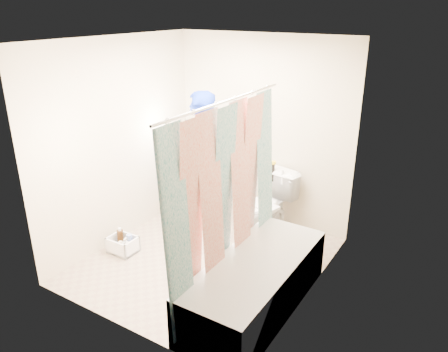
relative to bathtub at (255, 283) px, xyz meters
The scene contains 14 objects.
floor 0.99m from the bathtub, 153.43° to the left, with size 2.60×2.60×0.00m, color gray.
ceiling 2.33m from the bathtub, 153.43° to the left, with size 2.40×2.60×0.02m, color white.
wall_back 2.14m from the bathtub, 116.23° to the left, with size 2.40×0.02×2.40m, color beige.
wall_front 1.54m from the bathtub, 134.17° to the right, with size 2.40×0.02×2.40m, color beige.
wall_left 2.29m from the bathtub, 168.29° to the left, with size 0.02×2.60×2.40m, color beige.
wall_right 1.08m from the bathtub, 50.53° to the left, with size 0.02×2.60×2.40m, color beige.
bathtub is the anchor object (origin of this frame).
curtain_rod 1.71m from the bathtub, behind, with size 0.02×0.02×1.90m, color silver.
shower_curtain 0.82m from the bathtub, behind, with size 0.06×1.75×1.80m, color white.
toilet 1.41m from the bathtub, 113.06° to the left, with size 0.45×0.78×0.80m, color silver.
tank_lid 1.32m from the bathtub, 116.48° to the left, with size 0.49×0.21×0.04m, color white.
tank_internals 1.69m from the bathtub, 109.71° to the left, with size 0.19×0.08×0.26m.
plumber 1.91m from the bathtub, 141.29° to the left, with size 0.64×0.42×1.75m, color #0E148F.
cleaning_caddy 1.78m from the bathtub, behind, with size 0.32×0.26×0.24m.
Camera 1 is at (2.42, -3.50, 2.71)m, focal length 35.00 mm.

